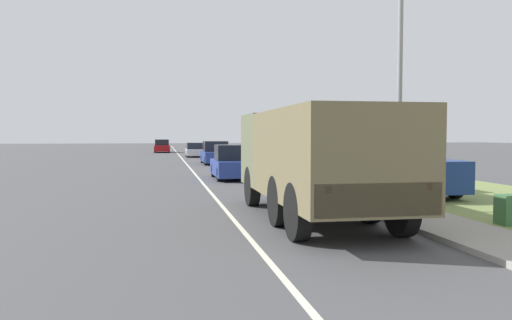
# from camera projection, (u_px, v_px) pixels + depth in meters

# --- Properties ---
(ground_plane) EXTENTS (180.00, 180.00, 0.00)m
(ground_plane) POSITION_uv_depth(u_px,v_px,m) (184.00, 161.00, 40.76)
(ground_plane) COLOR #4C4C4F
(lane_centre_stripe) EXTENTS (0.12, 120.00, 0.00)m
(lane_centre_stripe) POSITION_uv_depth(u_px,v_px,m) (184.00, 161.00, 40.76)
(lane_centre_stripe) COLOR silver
(lane_centre_stripe) RESTS_ON ground
(sidewalk_right) EXTENTS (1.80, 120.00, 0.12)m
(sidewalk_right) POSITION_uv_depth(u_px,v_px,m) (238.00, 160.00, 41.59)
(sidewalk_right) COLOR #9E9B93
(sidewalk_right) RESTS_ON ground
(grass_strip_right) EXTENTS (7.00, 120.00, 0.02)m
(grass_strip_right) POSITION_uv_depth(u_px,v_px,m) (289.00, 160.00, 42.40)
(grass_strip_right) COLOR olive
(grass_strip_right) RESTS_ON ground
(military_truck) EXTENTS (2.52, 7.59, 2.72)m
(military_truck) POSITION_uv_depth(u_px,v_px,m) (315.00, 156.00, 12.40)
(military_truck) COLOR #606647
(military_truck) RESTS_ON ground
(car_nearest_ahead) EXTENTS (1.82, 4.00, 1.63)m
(car_nearest_ahead) POSITION_uv_depth(u_px,v_px,m) (233.00, 164.00, 23.96)
(car_nearest_ahead) COLOR navy
(car_nearest_ahead) RESTS_ON ground
(car_second_ahead) EXTENTS (1.88, 4.79, 1.66)m
(car_second_ahead) POSITION_uv_depth(u_px,v_px,m) (215.00, 154.00, 36.34)
(car_second_ahead) COLOR navy
(car_second_ahead) RESTS_ON ground
(car_third_ahead) EXTENTS (1.83, 4.16, 1.37)m
(car_third_ahead) POSITION_uv_depth(u_px,v_px,m) (196.00, 150.00, 48.10)
(car_third_ahead) COLOR #B7BABF
(car_third_ahead) RESTS_ON ground
(car_fourth_ahead) EXTENTS (1.85, 4.64, 1.58)m
(car_fourth_ahead) POSITION_uv_depth(u_px,v_px,m) (162.00, 147.00, 60.72)
(car_fourth_ahead) COLOR maroon
(car_fourth_ahead) RESTS_ON ground
(pickup_truck) EXTENTS (1.95, 5.24, 1.78)m
(pickup_truck) POSITION_uv_depth(u_px,v_px,m) (402.00, 169.00, 18.05)
(pickup_truck) COLOR navy
(pickup_truck) RESTS_ON grass_strip_right
(lamp_post) EXTENTS (1.69, 0.24, 7.15)m
(lamp_post) POSITION_uv_depth(u_px,v_px,m) (393.00, 53.00, 13.70)
(lamp_post) COLOR gray
(lamp_post) RESTS_ON sidewalk_right
(utility_box) EXTENTS (0.55, 0.45, 0.70)m
(utility_box) POSITION_uv_depth(u_px,v_px,m) (510.00, 210.00, 11.57)
(utility_box) COLOR #3D7042
(utility_box) RESTS_ON grass_strip_right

